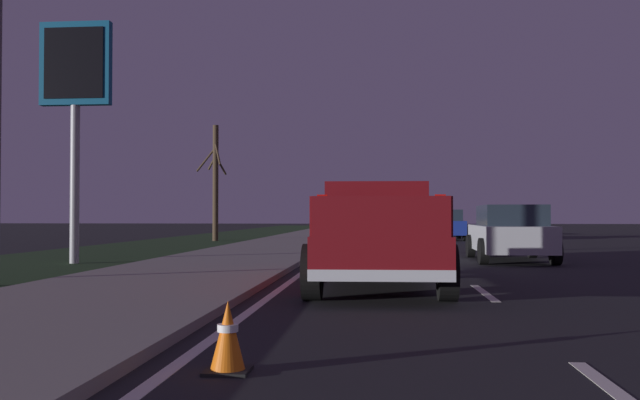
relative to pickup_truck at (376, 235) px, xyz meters
name	(u,v)px	position (x,y,z in m)	size (l,w,h in m)	color
ground	(423,247)	(15.37, -1.76, -0.91)	(144.00, 144.00, 0.00)	black
sidewalk_shoulder	(283,245)	(15.37, 3.94, -0.85)	(108.00, 4.00, 0.12)	gray
grass_verge	(164,245)	(15.37, 8.94, -0.91)	(108.00, 6.00, 0.01)	#1E3819
lane_markings	(361,244)	(17.25, 0.79, -0.91)	(108.00, 3.54, 0.01)	silver
pickup_truck	(376,235)	(0.00, 0.00, 0.00)	(5.47, 2.38, 1.87)	maroon
sedan_blue	(444,224)	(23.00, -3.30, -0.13)	(4.41, 2.03, 1.54)	navy
sedan_tan	(376,223)	(28.04, 0.20, -0.13)	(4.43, 2.07, 1.54)	#9E845B
sedan_silver	(510,233)	(6.93, -3.63, -0.13)	(4.44, 2.09, 1.54)	#B2B5BA
gas_price_sign	(75,83)	(4.92, 7.93, 3.84)	(0.27, 1.90, 6.36)	#99999E
bare_tree_far	(215,180)	(20.49, 8.03, 2.06)	(2.18, 1.46, 5.69)	#423323
traffic_cone_near	(228,337)	(-6.84, 1.15, -0.63)	(0.36, 0.36, 0.58)	black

